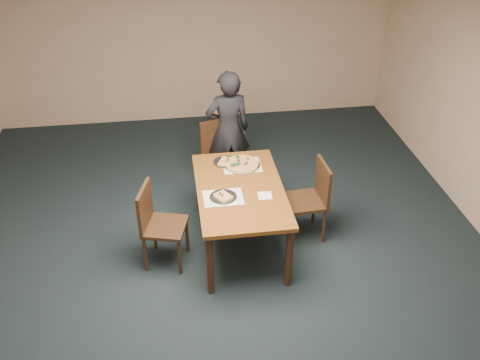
{
  "coord_description": "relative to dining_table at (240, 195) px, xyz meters",
  "views": [
    {
      "loc": [
        -0.39,
        -3.82,
        3.84
      ],
      "look_at": [
        0.26,
        0.74,
        0.85
      ],
      "focal_mm": 40.0,
      "sensor_mm": 36.0,
      "label": 1
    }
  ],
  "objects": [
    {
      "name": "chair_far",
      "position": [
        -0.08,
        1.18,
        -0.14
      ],
      "size": [
        0.53,
        0.53,
        0.91
      ],
      "rotation": [
        0.0,
        0.0,
        0.32
      ],
      "color": "black",
      "rests_on": "ground"
    },
    {
      "name": "placemat_near",
      "position": [
        -0.19,
        -0.15,
        0.09
      ],
      "size": [
        0.4,
        0.3,
        0.0
      ],
      "primitive_type": "cube",
      "color": "white",
      "rests_on": "dining_table"
    },
    {
      "name": "napkin",
      "position": [
        0.23,
        -0.18,
        0.09
      ],
      "size": [
        0.15,
        0.15,
        0.01
      ],
      "primitive_type": "cube",
      "rotation": [
        0.0,
        0.0,
        -0.05
      ],
      "color": "white",
      "rests_on": "dining_table"
    },
    {
      "name": "pizza_pan",
      "position": [
        0.08,
        0.44,
        0.11
      ],
      "size": [
        0.4,
        0.4,
        0.07
      ],
      "color": "silver",
      "rests_on": "dining_table"
    },
    {
      "name": "slice_plate_far",
      "position": [
        -0.08,
        0.53,
        0.1
      ],
      "size": [
        0.28,
        0.28,
        0.06
      ],
      "color": "silver",
      "rests_on": "dining_table"
    },
    {
      "name": "chair_left",
      "position": [
        -0.88,
        -0.14,
        -0.14
      ],
      "size": [
        0.52,
        0.52,
        0.91
      ],
      "rotation": [
        0.0,
        0.0,
        1.3
      ],
      "color": "black",
      "rests_on": "ground"
    },
    {
      "name": "ground",
      "position": [
        -0.26,
        -0.74,
        -0.66
      ],
      "size": [
        8.0,
        8.0,
        0.0
      ],
      "primitive_type": "plane",
      "color": "black",
      "rests_on": "ground"
    },
    {
      "name": "diner",
      "position": [
        0.03,
        1.28,
        0.11
      ],
      "size": [
        0.59,
        0.42,
        1.53
      ],
      "primitive_type": "imported",
      "rotation": [
        0.0,
        0.0,
        3.25
      ],
      "color": "black",
      "rests_on": "ground"
    },
    {
      "name": "placemat_main",
      "position": [
        0.08,
        0.44,
        0.09
      ],
      "size": [
        0.42,
        0.32,
        0.0
      ],
      "primitive_type": "cube",
      "color": "white",
      "rests_on": "dining_table"
    },
    {
      "name": "room_shell",
      "position": [
        -0.26,
        -0.74,
        1.08
      ],
      "size": [
        8.0,
        8.0,
        8.0
      ],
      "color": "tan",
      "rests_on": "ground"
    },
    {
      "name": "chair_right",
      "position": [
        0.81,
        0.09,
        -0.14
      ],
      "size": [
        0.44,
        0.44,
        0.91
      ],
      "rotation": [
        0.0,
        0.0,
        -1.52
      ],
      "color": "black",
      "rests_on": "ground"
    },
    {
      "name": "slice_plate_near",
      "position": [
        -0.19,
        -0.15,
        0.11
      ],
      "size": [
        0.28,
        0.28,
        0.05
      ],
      "color": "silver",
      "rests_on": "dining_table"
    },
    {
      "name": "dining_table",
      "position": [
        0.0,
        0.0,
        0.0
      ],
      "size": [
        0.9,
        1.5,
        0.75
      ],
      "color": "#5D3212",
      "rests_on": "ground"
    }
  ]
}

